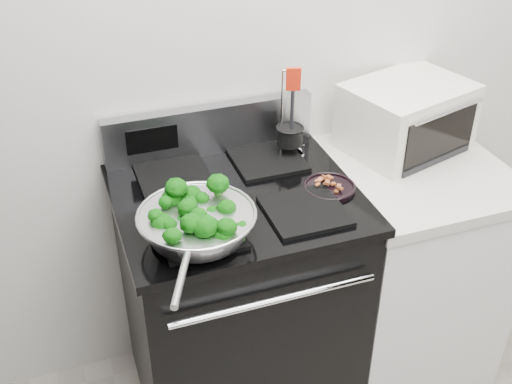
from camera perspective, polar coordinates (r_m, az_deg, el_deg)
name	(u,v)px	position (r m, az deg, el deg)	size (l,w,h in m)	color
back_wall	(286,32)	(2.30, 2.72, 14.00)	(4.00, 0.02, 2.70)	silver
gas_range	(238,299)	(2.39, -1.59, -9.50)	(0.79, 0.69, 1.13)	black
counter	(402,265)	(2.64, 12.84, -6.39)	(0.62, 0.68, 0.92)	white
skillet	(197,223)	(1.88, -5.27, -2.75)	(0.35, 0.54, 0.08)	silver
broccoli_pile	(197,217)	(1.87, -5.29, -2.21)	(0.28, 0.28, 0.10)	black
bacon_plate	(329,185)	(2.13, 6.55, 0.67)	(0.17, 0.17, 0.04)	black
utensil_holder	(290,140)	(2.29, 3.01, 4.65)	(0.11, 0.11, 0.34)	silver
toaster_oven	(406,117)	(2.44, 13.22, 6.55)	(0.51, 0.43, 0.25)	white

